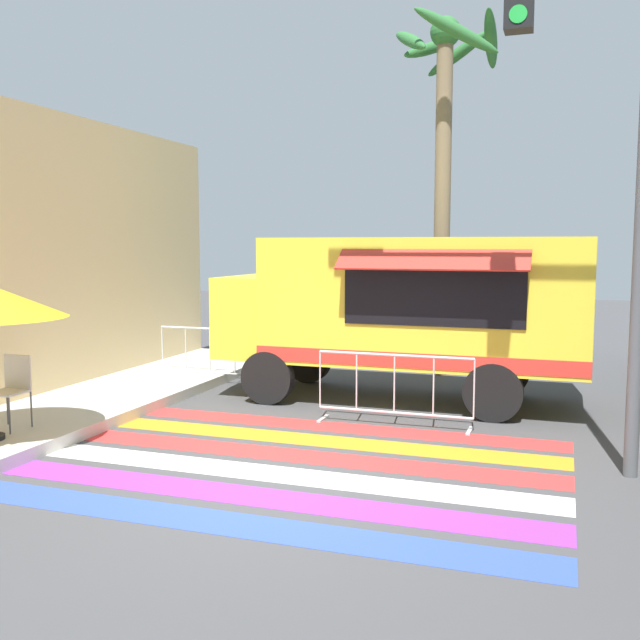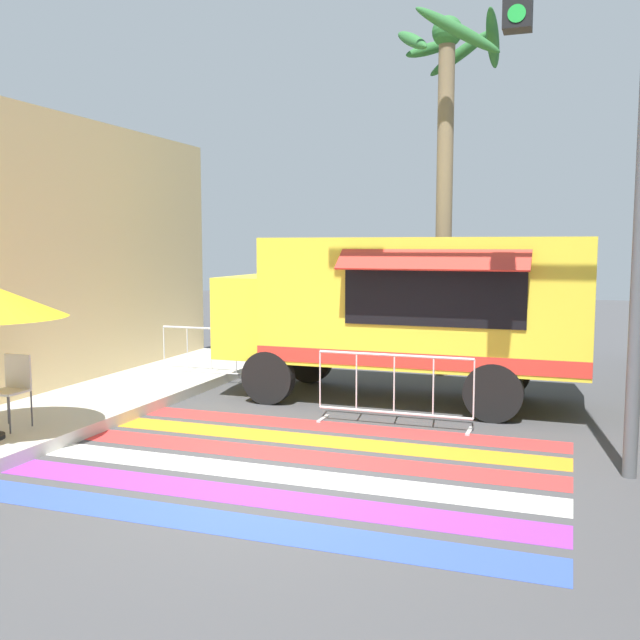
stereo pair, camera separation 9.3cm
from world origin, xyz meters
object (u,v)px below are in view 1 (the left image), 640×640
object	(u,v)px
folding_chair	(12,384)
palm_tree	(446,129)
traffic_signal_pole	(574,93)
barricade_front	(394,390)
barricade_side	(210,355)
food_truck	(398,305)

from	to	relation	value
folding_chair	palm_tree	world-z (taller)	palm_tree
palm_tree	folding_chair	bearing A→B (deg)	-124.29
traffic_signal_pole	barricade_front	world-z (taller)	traffic_signal_pole
traffic_signal_pole	folding_chair	distance (m)	8.01
barricade_side	traffic_signal_pole	bearing A→B (deg)	-28.30
traffic_signal_pole	palm_tree	bearing A→B (deg)	112.24
traffic_signal_pole	barricade_side	size ratio (longest dim) A/B	3.01
food_truck	palm_tree	bearing A→B (deg)	83.23
palm_tree	food_truck	bearing A→B (deg)	-96.77
barricade_front	traffic_signal_pole	bearing A→B (deg)	-30.74
traffic_signal_pole	palm_tree	distance (m)	6.32
traffic_signal_pole	barricade_side	world-z (taller)	traffic_signal_pole
traffic_signal_pole	folding_chair	xyz separation A→B (m)	(-7.08, -1.07, -3.59)
food_truck	barricade_side	world-z (taller)	food_truck
folding_chair	barricade_side	size ratio (longest dim) A/B	0.46
folding_chair	barricade_side	world-z (taller)	folding_chair
food_truck	palm_tree	world-z (taller)	palm_tree
traffic_signal_pole	barricade_side	distance (m)	8.31
traffic_signal_pole	palm_tree	world-z (taller)	palm_tree
barricade_side	folding_chair	bearing A→B (deg)	-97.43
food_truck	folding_chair	world-z (taller)	food_truck
barricade_front	barricade_side	distance (m)	4.64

